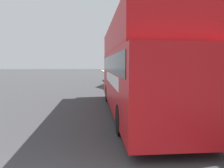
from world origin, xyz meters
TOP-DOWN VIEW (x-y plane):
  - ground_plane at (0.00, 21.00)m, footprint 144.00×144.00m
  - sidewalk at (7.08, 18.00)m, footprint 2.82×108.00m
  - brick_terrace_rear at (11.49, 19.10)m, footprint 6.00×19.12m
  - tour_bus at (3.72, 7.23)m, footprint 2.80×10.50m
  - parked_car_ahead_of_bus at (4.60, 15.42)m, footprint 1.76×4.25m
  - lamp_post_nearest at (6.27, 5.48)m, footprint 0.35×0.35m
  - lamp_post_second at (6.36, 15.37)m, footprint 0.35×0.35m

SIDE VIEW (x-z plane):
  - ground_plane at x=0.00m, z-range 0.00..0.00m
  - sidewalk at x=7.08m, z-range 0.00..0.14m
  - parked_car_ahead_of_bus at x=4.60m, z-range -0.05..1.48m
  - tour_bus at x=3.72m, z-range -0.20..3.77m
  - lamp_post_second at x=6.36m, z-range 1.07..6.17m
  - lamp_post_nearest at x=6.27m, z-range 1.08..6.24m
  - brick_terrace_rear at x=11.49m, z-range 0.00..9.81m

